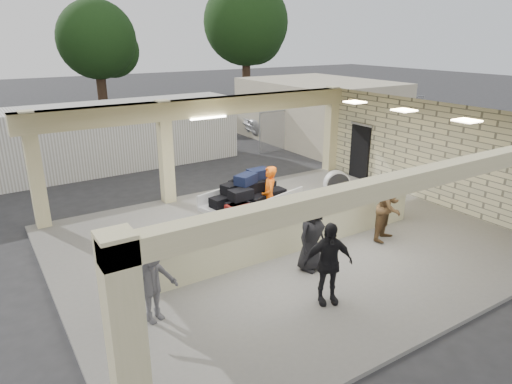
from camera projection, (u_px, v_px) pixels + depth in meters
ground at (285, 244)px, 12.76m from camera, size 120.00×120.00×0.00m
pavilion at (278, 190)px, 12.95m from camera, size 12.01×10.00×3.55m
baggage_counter at (296, 230)px, 12.17m from camera, size 8.20×0.58×0.98m
luggage_cart at (250, 197)px, 13.54m from camera, size 3.12×2.36×1.62m
drum_fan at (337, 184)px, 15.81m from camera, size 0.94×0.63×1.00m
baggage_handler at (269, 197)px, 13.33m from camera, size 0.66×0.78×1.87m
passenger_a at (390, 207)px, 12.50m from camera, size 1.01×0.69×1.92m
passenger_b at (328, 263)px, 9.52m from camera, size 1.14×0.76×1.83m
passenger_c at (153, 282)px, 8.88m from camera, size 1.19×0.72×1.74m
passenger_d at (312, 235)px, 10.92m from camera, size 0.92×0.55×1.77m
car_white_a at (289, 120)px, 26.87m from camera, size 5.80×3.48×1.55m
car_white_b at (329, 112)px, 29.55m from camera, size 5.26×2.66×1.59m
car_dark at (243, 116)px, 28.45m from camera, size 4.64×3.47×1.48m
container_white at (90, 139)px, 19.17m from camera, size 12.93×2.88×2.79m
fence at (351, 120)px, 25.18m from camera, size 12.06×0.06×2.03m
tree_mid at (101, 43)px, 33.16m from camera, size 6.00×5.60×8.00m
tree_right at (248, 26)px, 38.05m from camera, size 7.20×7.00×10.00m
adjacent_building at (319, 110)px, 25.03m from camera, size 6.00×8.00×3.20m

